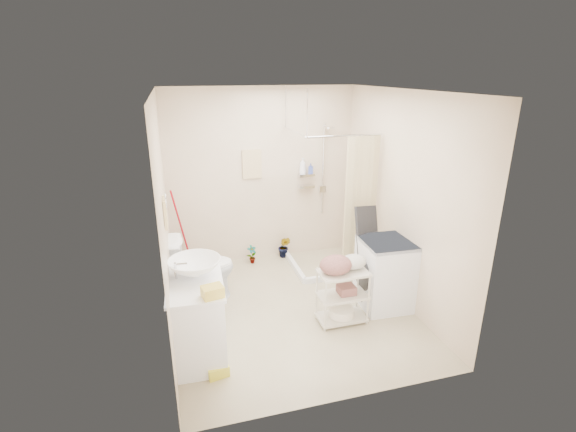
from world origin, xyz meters
The scene contains 23 objects.
floor centered at (0.00, 0.00, 0.00)m, with size 3.20×3.20×0.00m, color #B7AB89.
ceiling centered at (0.00, 0.00, 2.60)m, with size 2.80×3.20×0.04m, color silver.
wall_back centered at (0.00, 1.60, 1.30)m, with size 2.80×0.04×2.60m, color beige.
wall_front centered at (0.00, -1.60, 1.30)m, with size 2.80×0.04×2.60m, color beige.
wall_left centered at (-1.40, 0.00, 1.30)m, with size 0.04×3.20×2.60m, color beige.
wall_right centered at (1.40, 0.00, 1.30)m, with size 0.04×3.20×2.60m, color beige.
vanity centered at (-1.16, -0.56, 0.43)m, with size 0.54×0.97×0.85m, color white.
sink centered at (-1.15, -0.48, 0.94)m, with size 0.53×0.53×0.18m, color white.
counter_basket centered at (-1.02, -0.94, 0.90)m, with size 0.19×0.15×0.10m, color gold.
floor_basket centered at (-1.03, -0.97, 0.08)m, with size 0.29×0.22×0.16m, color yellow.
toilet centered at (-1.04, 0.59, 0.42)m, with size 0.47×0.83×0.84m, color white.
mop centered at (-1.27, 1.49, 0.62)m, with size 0.12×0.12×1.24m, color #9D0512, non-canonical shape.
potted_plant_a centered at (-0.23, 1.39, 0.15)m, with size 0.15×0.10×0.29m, color #994D29.
potted_plant_b centered at (0.31, 1.47, 0.18)m, with size 0.19×0.16×0.35m, color brown.
hanging_towel centered at (-0.15, 1.58, 1.50)m, with size 0.28×0.03×0.42m, color beige.
towel_ring centered at (-1.38, -0.20, 1.47)m, with size 0.04×0.22×0.34m, color #E9D08B, non-canonical shape.
tp_holder centered at (-1.36, 0.05, 0.72)m, with size 0.08×0.12×0.14m, color white, non-canonical shape.
shower centered at (0.85, 1.05, 1.05)m, with size 1.10×1.10×2.10m, color white, non-canonical shape.
shampoo_bottle_a centered at (0.61, 1.51, 1.44)m, with size 0.09×0.09×0.24m, color white.
shampoo_bottle_b centered at (0.73, 1.50, 1.40)m, with size 0.07×0.07×0.16m, color #37479A.
washing_machine centered at (1.14, -0.23, 0.43)m, with size 0.59×0.61×0.87m, color silver.
laundry_rack centered at (0.49, -0.43, 0.39)m, with size 0.56×0.33×0.77m, color beige, non-canonical shape.
ironing_board centered at (1.02, 0.02, 0.62)m, with size 0.35×0.10×1.24m, color black, non-canonical shape.
Camera 1 is at (-1.26, -4.34, 2.80)m, focal length 26.00 mm.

